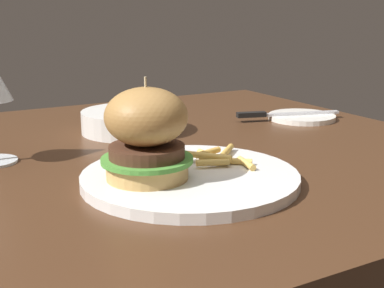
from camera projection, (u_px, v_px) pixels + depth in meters
name	position (u px, v px, depth m)	size (l,w,h in m)	color
dining_table	(113.00, 210.00, 0.86)	(1.16, 0.91, 0.74)	#472B19
main_plate	(190.00, 178.00, 0.71)	(0.29, 0.29, 0.01)	white
burger_sandwich	(147.00, 134.00, 0.67)	(0.12, 0.12, 0.13)	tan
fries_pile	(219.00, 157.00, 0.76)	(0.10, 0.11, 0.02)	#EABC5B
bread_plate	(302.00, 117.00, 1.11)	(0.14, 0.14, 0.01)	white
table_knife	(279.00, 114.00, 1.10)	(0.22, 0.08, 0.01)	silver
soup_bowl	(130.00, 120.00, 1.00)	(0.18, 0.18, 0.05)	white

